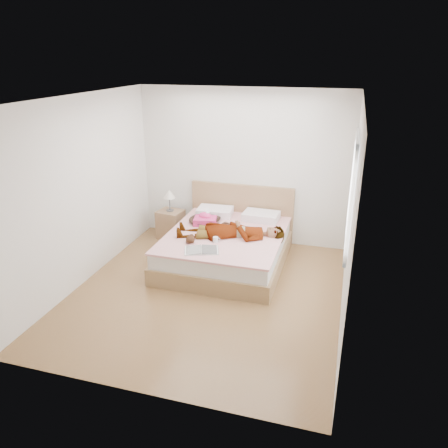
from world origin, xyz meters
name	(u,v)px	position (x,y,z in m)	size (l,w,h in m)	color
ground	(207,293)	(0.00, 0.00, 0.00)	(4.00, 4.00, 0.00)	#503319
woman	(231,228)	(0.10, 0.90, 0.62)	(0.61, 1.64, 0.23)	white
hair	(205,219)	(-0.47, 1.35, 0.55)	(0.49, 0.60, 0.09)	black
phone	(208,211)	(-0.40, 1.30, 0.71)	(0.05, 0.11, 0.01)	silver
room_shell	(351,194)	(1.77, 0.30, 1.50)	(4.00, 4.00, 4.00)	white
bed	(227,245)	(0.00, 1.04, 0.28)	(1.80, 2.08, 1.00)	olive
towel	(205,220)	(-0.43, 1.23, 0.59)	(0.40, 0.34, 0.18)	#F24177
magazine	(201,250)	(-0.15, 0.24, 0.52)	(0.55, 0.45, 0.03)	white
coffee_mug	(216,240)	(-0.04, 0.57, 0.55)	(0.12, 0.09, 0.09)	white
plush_toy	(190,239)	(-0.40, 0.47, 0.57)	(0.15, 0.21, 0.11)	black
nightstand	(171,222)	(-1.22, 1.66, 0.30)	(0.46, 0.43, 0.89)	brown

